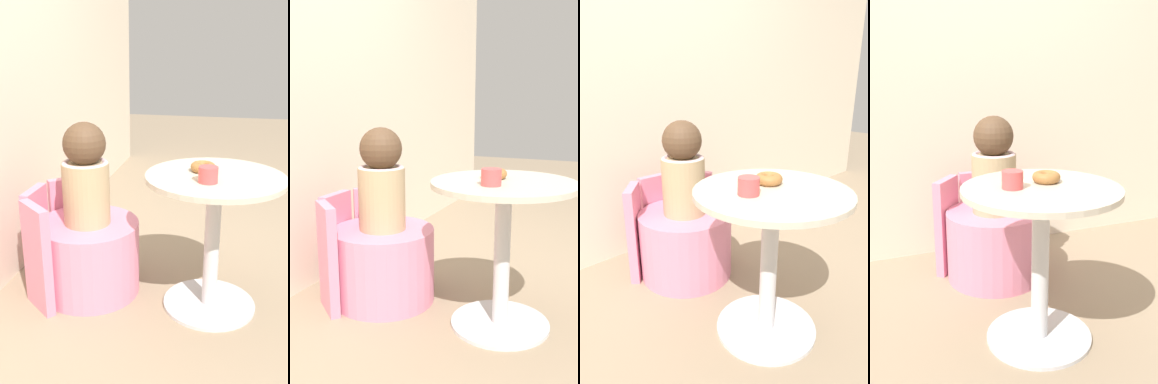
# 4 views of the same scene
# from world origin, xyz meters

# --- Properties ---
(ground_plane) EXTENTS (12.00, 12.00, 0.00)m
(ground_plane) POSITION_xyz_m (0.00, 0.00, 0.00)
(ground_plane) COLOR gray
(round_table) EXTENTS (0.67, 0.67, 0.71)m
(round_table) POSITION_xyz_m (0.07, -0.04, 0.48)
(round_table) COLOR silver
(round_table) RESTS_ON ground_plane
(tub_chair) EXTENTS (0.54, 0.54, 0.40)m
(tub_chair) POSITION_xyz_m (0.09, 0.62, 0.20)
(tub_chair) COLOR pink
(tub_chair) RESTS_ON ground_plane
(booth_backrest) EXTENTS (0.64, 0.24, 0.56)m
(booth_backrest) POSITION_xyz_m (0.09, 0.85, 0.28)
(booth_backrest) COLOR pink
(booth_backrest) RESTS_ON ground_plane
(child_figure) EXTENTS (0.24, 0.24, 0.53)m
(child_figure) POSITION_xyz_m (0.09, 0.62, 0.66)
(child_figure) COLOR tan
(child_figure) RESTS_ON tub_chair
(donut) EXTENTS (0.12, 0.12, 0.05)m
(donut) POSITION_xyz_m (0.12, 0.03, 0.73)
(donut) COLOR #9E6633
(donut) RESTS_ON round_table
(cup) EXTENTS (0.09, 0.09, 0.07)m
(cup) POSITION_xyz_m (-0.05, -0.01, 0.74)
(cup) COLOR #DB4C4C
(cup) RESTS_ON round_table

